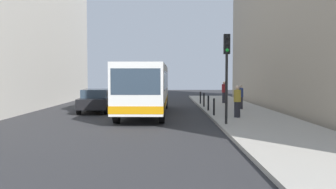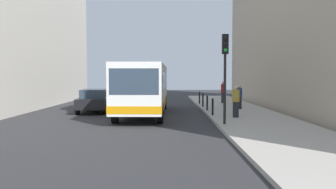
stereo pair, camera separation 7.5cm
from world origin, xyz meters
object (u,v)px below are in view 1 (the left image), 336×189
(car_beside_bus, at_px, (94,100))
(bollard_near, at_px, (213,107))
(bollard_farthest, at_px, (199,98))
(pedestrian_mid_sidewalk, at_px, (239,97))
(traffic_light, at_px, (226,62))
(bollard_mid, at_px, (207,103))
(pedestrian_near_signal, at_px, (236,101))
(bus, at_px, (144,86))
(bollard_far, at_px, (203,100))
(pedestrian_far_sidewalk, at_px, (223,92))

(car_beside_bus, distance_m, bollard_near, 8.02)
(bollard_farthest, height_order, pedestrian_mid_sidewalk, pedestrian_mid_sidewalk)
(pedestrian_mid_sidewalk, bearing_deg, bollard_near, 82.62)
(traffic_light, distance_m, bollard_mid, 6.80)
(bollard_near, bearing_deg, pedestrian_near_signal, -41.48)
(bus, xyz_separation_m, pedestrian_mid_sidewalk, (6.20, 2.00, -0.78))
(bollard_farthest, bearing_deg, traffic_light, -89.52)
(bus, relative_size, bollard_far, 11.64)
(car_beside_bus, distance_m, pedestrian_mid_sidewalk, 9.57)
(pedestrian_near_signal, xyz_separation_m, pedestrian_mid_sidewalk, (1.15, 4.79, -0.05))
(traffic_light, xyz_separation_m, bollard_farthest, (-0.10, 11.93, -2.38))
(traffic_light, xyz_separation_m, pedestrian_far_sidewalk, (1.88, 12.54, -1.97))
(traffic_light, distance_m, pedestrian_far_sidewalk, 12.83)
(pedestrian_near_signal, distance_m, pedestrian_far_sidewalk, 9.96)
(bus, distance_m, bollard_near, 4.48)
(bus, height_order, pedestrian_far_sidewalk, bus)
(traffic_light, relative_size, bollard_farthest, 4.32)
(bollard_far, bearing_deg, traffic_light, -89.37)
(pedestrian_far_sidewalk, bearing_deg, bus, 50.51)
(traffic_light, bearing_deg, bollard_near, 91.59)
(bollard_far, height_order, bollard_farthest, same)
(pedestrian_near_signal, height_order, pedestrian_far_sidewalk, pedestrian_far_sidewalk)
(pedestrian_near_signal, relative_size, pedestrian_far_sidewalk, 0.96)
(bus, bearing_deg, traffic_light, 127.80)
(bollard_farthest, bearing_deg, bollard_mid, -90.00)
(bollard_mid, xyz_separation_m, pedestrian_mid_sidewalk, (2.25, 1.03, 0.32))
(car_beside_bus, relative_size, pedestrian_near_signal, 2.67)
(bollard_near, bearing_deg, bollard_farthest, 90.00)
(car_beside_bus, bearing_deg, pedestrian_near_signal, 148.71)
(bollard_near, distance_m, bollard_farthest, 8.34)
(car_beside_bus, relative_size, bollard_farthest, 4.76)
(bollard_mid, xyz_separation_m, bollard_farthest, (0.00, 5.56, 0.00))
(car_beside_bus, relative_size, pedestrian_far_sidewalk, 2.56)
(pedestrian_far_sidewalk, bearing_deg, bollard_near, 77.75)
(bollard_far, bearing_deg, car_beside_bus, -162.85)
(pedestrian_far_sidewalk, bearing_deg, pedestrian_mid_sidewalk, 93.29)
(car_beside_bus, distance_m, traffic_light, 10.36)
(bus, distance_m, car_beside_bus, 3.79)
(traffic_light, relative_size, pedestrian_near_signal, 2.42)
(bollard_mid, bearing_deg, car_beside_bus, 175.89)
(bus, relative_size, traffic_light, 2.70)
(car_beside_bus, relative_size, bollard_near, 4.76)
(traffic_light, bearing_deg, bollard_farthest, 90.48)
(pedestrian_near_signal, bearing_deg, bollard_near, -47.64)
(bus, xyz_separation_m, bollard_mid, (3.95, 0.97, -1.10))
(pedestrian_far_sidewalk, bearing_deg, bollard_farthest, 17.34)
(bollard_near, height_order, pedestrian_far_sidewalk, pedestrian_far_sidewalk)
(pedestrian_mid_sidewalk, relative_size, pedestrian_far_sidewalk, 0.91)
(bollard_far, height_order, pedestrian_mid_sidewalk, pedestrian_mid_sidewalk)
(bollard_farthest, bearing_deg, bollard_near, -90.00)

